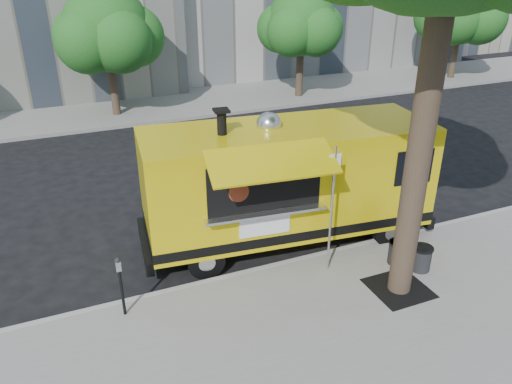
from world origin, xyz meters
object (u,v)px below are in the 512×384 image
food_truck (286,181)px  far_tree_b (106,29)px  trash_bin_right (421,257)px  parking_meter (120,280)px  sign_post (332,203)px  far_tree_d (462,9)px  far_tree_c (301,22)px  trash_bin_left (398,252)px

food_truck → far_tree_b: bearing=106.4°
trash_bin_right → food_truck: bearing=130.7°
food_truck → trash_bin_right: food_truck is taller
parking_meter → sign_post: bearing=-2.5°
far_tree_b → trash_bin_right: size_ratio=9.40×
far_tree_b → far_tree_d: size_ratio=0.97×
far_tree_c → parking_meter: (-11.00, -13.75, -2.74)m
far_tree_c → sign_post: bearing=-114.8°
far_tree_b → trash_bin_right: bearing=-73.4°
far_tree_c → food_truck: bearing=-118.7°
trash_bin_left → sign_post: bearing=165.8°
far_tree_d → trash_bin_right: 21.13m
trash_bin_left → far_tree_b: bearing=105.9°
parking_meter → trash_bin_left: parking_meter is taller
far_tree_c → sign_post: 15.48m
far_tree_d → trash_bin_right: size_ratio=9.65×
sign_post → food_truck: size_ratio=0.40×
sign_post → parking_meter: sign_post is taller
food_truck → trash_bin_right: 3.58m
far_tree_b → trash_bin_left: bearing=-74.1°
sign_post → trash_bin_right: 2.53m
far_tree_c → trash_bin_right: (-4.50, -14.78, -3.25)m
far_tree_c → far_tree_d: far_tree_d is taller
parking_meter → trash_bin_right: size_ratio=2.28×
far_tree_c → trash_bin_right: bearing=-106.9°
far_tree_b → far_tree_d: bearing=-0.3°
parking_meter → far_tree_c: bearing=51.3°
sign_post → parking_meter: (-4.55, 0.20, -0.87)m
far_tree_d → sign_post: size_ratio=1.88×
far_tree_b → trash_bin_left: (4.17, -14.66, -3.38)m
far_tree_b → parking_meter: (-2.00, -14.05, -2.85)m
far_tree_b → parking_meter: far_tree_b is taller
far_tree_b → trash_bin_left: far_tree_b is taller
far_tree_b → sign_post: 14.61m
far_tree_c → food_truck: far_tree_c is taller
sign_post → parking_meter: size_ratio=2.25×
far_tree_d → trash_bin_left: bearing=-135.5°
far_tree_b → trash_bin_right: (4.50, -15.08, -3.37)m
parking_meter → food_truck: size_ratio=0.18×
parking_meter → food_truck: bearing=19.5°
far_tree_b → food_truck: bearing=-79.6°
far_tree_d → trash_bin_left: far_tree_d is taller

